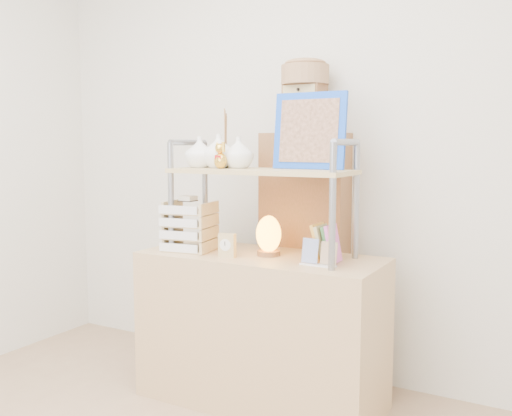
{
  "coord_description": "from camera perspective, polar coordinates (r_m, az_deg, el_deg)",
  "views": [
    {
      "loc": [
        1.32,
        -1.21,
        1.29
      ],
      "look_at": [
        -0.03,
        1.2,
        0.98
      ],
      "focal_mm": 40.0,
      "sensor_mm": 36.0,
      "label": 1
    }
  ],
  "objects": [
    {
      "name": "woven_basket",
      "position": [
        3.06,
        4.94,
        13.12
      ],
      "size": [
        0.25,
        0.25,
        0.1
      ],
      "primitive_type": "cylinder",
      "color": "brown",
      "rests_on": "drawer_chest"
    },
    {
      "name": "room_shell",
      "position": [
        2.12,
        -10.5,
        17.26
      ],
      "size": [
        3.42,
        3.41,
        2.61
      ],
      "color": "silver",
      "rests_on": "ground"
    },
    {
      "name": "drawer_chest",
      "position": [
        3.04,
        4.89,
        9.84
      ],
      "size": [
        0.2,
        0.16,
        0.25
      ],
      "color": "brown",
      "rests_on": "cabinet"
    },
    {
      "name": "postcard_stand",
      "position": [
        2.57,
        6.27,
        -5.0
      ],
      "size": [
        0.17,
        0.06,
        0.12
      ],
      "color": "white",
      "rests_on": "desk"
    },
    {
      "name": "hutch",
      "position": [
        2.8,
        -0.76,
        4.54
      ],
      "size": [
        0.9,
        0.34,
        0.79
      ],
      "color": "gray",
      "rests_on": "desk"
    },
    {
      "name": "letter_tray",
      "position": [
        2.93,
        -6.72,
        -2.07
      ],
      "size": [
        0.26,
        0.25,
        0.28
      ],
      "color": "tan",
      "rests_on": "desk"
    },
    {
      "name": "desk",
      "position": [
        2.9,
        0.48,
        -12.01
      ],
      "size": [
        1.2,
        0.5,
        0.75
      ],
      "primitive_type": "cube",
      "color": "tan",
      "rests_on": "ground"
    },
    {
      "name": "cabinet",
      "position": [
        3.11,
        4.92,
        -5.04
      ],
      "size": [
        0.47,
        0.28,
        1.35
      ],
      "primitive_type": "cube",
      "rotation": [
        0.0,
        0.0,
        0.09
      ],
      "color": "brown",
      "rests_on": "ground"
    },
    {
      "name": "salt_lamp",
      "position": [
        2.78,
        1.27,
        -2.74
      ],
      "size": [
        0.13,
        0.12,
        0.2
      ],
      "color": "brown",
      "rests_on": "desk"
    },
    {
      "name": "desk_clock",
      "position": [
        2.75,
        -2.9,
        -3.75
      ],
      "size": [
        0.08,
        0.05,
        0.11
      ],
      "color": "tan",
      "rests_on": "desk"
    }
  ]
}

